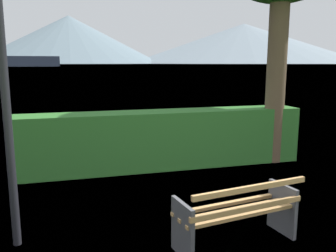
% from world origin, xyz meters
% --- Properties ---
extents(ground_plane, '(1400.00, 1400.00, 0.00)m').
position_xyz_m(ground_plane, '(0.00, 0.00, 0.00)').
color(ground_plane, '#567A38').
extents(water_surface, '(620.00, 620.00, 0.00)m').
position_xyz_m(water_surface, '(0.00, 306.73, 0.00)').
color(water_surface, '#6B8EA3').
rests_on(water_surface, ground_plane).
extents(park_bench, '(1.64, 0.81, 0.87)m').
position_xyz_m(park_bench, '(0.01, -0.06, 0.42)').
color(park_bench, tan).
rests_on(park_bench, ground_plane).
extents(hedge_row, '(6.17, 0.75, 1.23)m').
position_xyz_m(hedge_row, '(0.00, 3.46, 0.62)').
color(hedge_row, '#2D6B28').
rests_on(hedge_row, ground_plane).
extents(distant_hills, '(1014.59, 438.07, 76.05)m').
position_xyz_m(distant_hills, '(17.87, 591.93, 32.88)').
color(distant_hills, gray).
rests_on(distant_hills, ground_plane).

